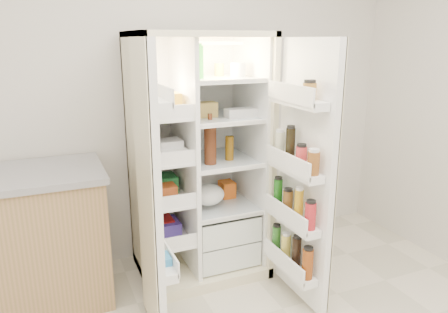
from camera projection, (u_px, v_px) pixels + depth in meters
name	position (u px, v px, depth m)	size (l,w,h in m)	color
wall_back	(166.00, 92.00, 3.30)	(4.00, 0.02, 2.70)	silver
refrigerator	(199.00, 176.00, 3.21)	(0.92, 0.70, 1.80)	beige
freezer_door	(150.00, 193.00, 2.44)	(0.15, 0.40, 1.72)	white
fridge_door	(303.00, 180.00, 2.73)	(0.17, 0.58, 1.72)	white
kitchen_counter	(6.00, 243.00, 2.76)	(1.28, 0.68, 0.93)	#A57B52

